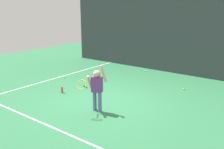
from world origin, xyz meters
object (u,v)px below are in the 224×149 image
Objects in this scene: tennis_player at (96,87)px; water_bottle at (62,90)px; tennis_ball_3 at (145,71)px; tennis_ball_2 at (65,77)px; tennis_ball_0 at (184,89)px.

water_bottle is (-1.98, 0.47, -0.62)m from tennis_player.
tennis_ball_2 is at bearing -126.38° from tennis_ball_3.
water_bottle is at bearing 147.83° from tennis_player.
tennis_player is 20.46× the size of tennis_ball_0.
tennis_ball_3 is at bearing 149.97° from tennis_ball_0.
water_bottle is 4.32m from tennis_ball_0.
water_bottle reaches higher than tennis_ball_3.
tennis_player is 2.13m from water_bottle.
water_bottle is 4.33m from tennis_ball_3.
tennis_player reaches higher than tennis_ball_3.
tennis_ball_0 is 1.00× the size of tennis_ball_2.
tennis_ball_3 is at bearing 53.62° from tennis_ball_2.
tennis_ball_3 is at bearing 78.82° from water_bottle.
tennis_ball_2 is (-1.32, 1.31, -0.08)m from water_bottle.
tennis_player is at bearing -13.31° from water_bottle.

